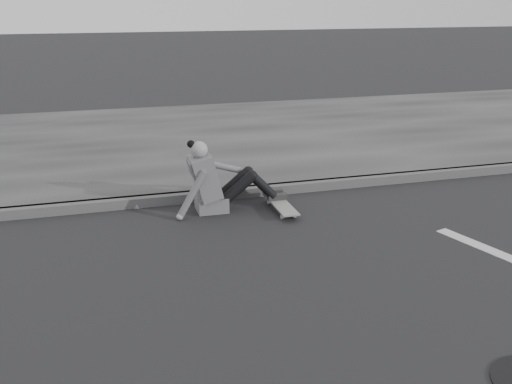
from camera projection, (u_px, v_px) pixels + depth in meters
ground at (346, 286)px, 5.06m from camera, size 80.00×80.00×0.00m
curb at (264, 190)px, 7.39m from camera, size 24.00×0.16×0.12m
sidewalk at (216, 138)px, 10.14m from camera, size 24.00×6.00×0.12m
skateboard at (281, 205)px, 6.82m from camera, size 0.20×0.78×0.09m
seated_woman at (217, 181)px, 6.76m from camera, size 1.38×0.46×0.88m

